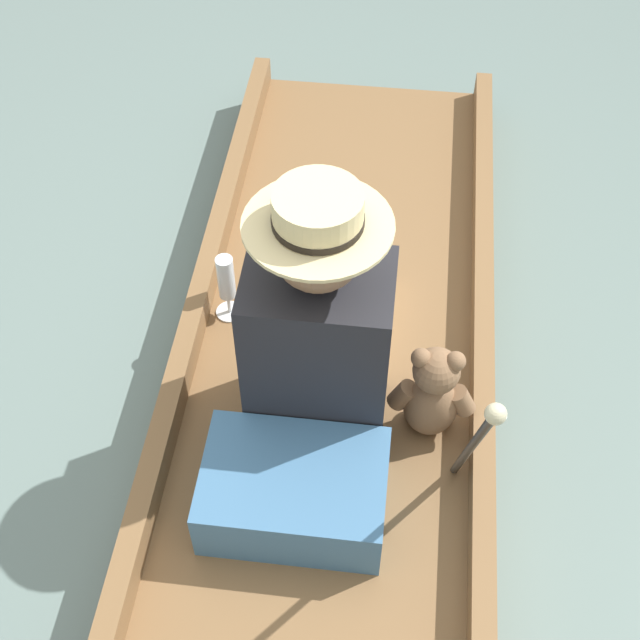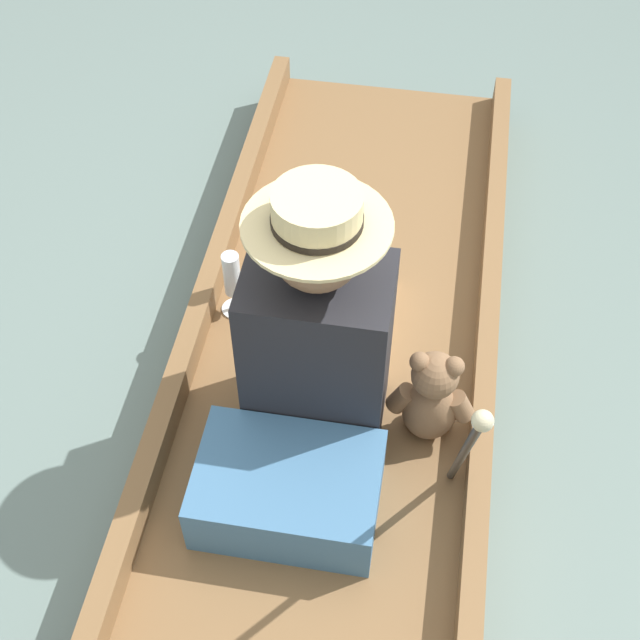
% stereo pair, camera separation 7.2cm
% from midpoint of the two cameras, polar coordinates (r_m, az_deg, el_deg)
% --- Properties ---
extents(ground_plane, '(16.00, 16.00, 0.00)m').
position_cam_midpoint_polar(ground_plane, '(2.70, 1.25, -6.79)').
color(ground_plane, slate).
extents(punt_boat, '(0.94, 3.14, 0.21)m').
position_cam_midpoint_polar(punt_boat, '(2.65, 1.27, -6.02)').
color(punt_boat, brown).
rests_on(punt_boat, ground_plane).
extents(seat_cushion, '(0.48, 0.33, 0.18)m').
position_cam_midpoint_polar(seat_cushion, '(2.36, -1.18, -10.80)').
color(seat_cushion, teal).
rests_on(seat_cushion, punt_boat).
extents(seated_person, '(0.38, 0.74, 0.84)m').
position_cam_midpoint_polar(seated_person, '(2.37, 0.95, -0.43)').
color(seated_person, white).
rests_on(seated_person, punt_boat).
extents(teddy_bear, '(0.25, 0.14, 0.35)m').
position_cam_midpoint_polar(teddy_bear, '(2.45, 7.98, -5.01)').
color(teddy_bear, '#846042').
rests_on(teddy_bear, punt_boat).
extents(wine_glass, '(0.09, 0.09, 0.24)m').
position_cam_midpoint_polar(wine_glass, '(2.74, -4.89, 2.68)').
color(wine_glass, silver).
rests_on(wine_glass, punt_boat).
extents(walking_cane, '(0.04, 0.35, 0.77)m').
position_cam_midpoint_polar(walking_cane, '(2.03, 10.40, -8.06)').
color(walking_cane, '#2D2823').
rests_on(walking_cane, punt_boat).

